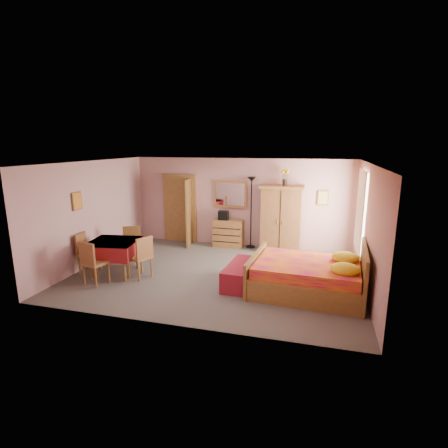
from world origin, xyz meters
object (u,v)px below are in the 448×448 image
(stereo, at_px, (223,215))
(chair_south, at_px, (96,262))
(dining_table, at_px, (115,257))
(chest_of_drawers, at_px, (228,233))
(chair_west, at_px, (89,253))
(sunflower_vase, at_px, (285,177))
(wall_mirror, at_px, (230,194))
(bench, at_px, (240,274))
(wardrobe, at_px, (281,219))
(floor_lamp, at_px, (251,213))
(chair_north, at_px, (132,246))
(bed, at_px, (307,267))
(chair_east, at_px, (140,257))

(stereo, bearing_deg, chair_south, -118.82)
(dining_table, bearing_deg, chair_south, -94.71)
(chest_of_drawers, height_order, chair_west, chair_west)
(sunflower_vase, bearing_deg, chest_of_drawers, -179.14)
(dining_table, distance_m, chair_south, 0.65)
(wall_mirror, height_order, sunflower_vase, sunflower_vase)
(chest_of_drawers, distance_m, bench, 2.86)
(stereo, distance_m, sunflower_vase, 2.10)
(stereo, distance_m, chair_west, 3.87)
(dining_table, bearing_deg, wardrobe, 38.06)
(chair_west, bearing_deg, stereo, 131.77)
(floor_lamp, xyz_separation_m, chair_west, (-3.32, -3.02, -0.57))
(wardrobe, bearing_deg, stereo, 177.26)
(chest_of_drawers, distance_m, floor_lamp, 0.92)
(wall_mirror, xyz_separation_m, floor_lamp, (0.65, -0.11, -0.51))
(chair_north, bearing_deg, chair_west, 22.70)
(bed, xyz_separation_m, bench, (-1.41, 0.03, -0.30))
(wall_mirror, bearing_deg, dining_table, -121.48)
(chair_south, bearing_deg, chest_of_drawers, 73.61)
(floor_lamp, xyz_separation_m, chair_north, (-2.62, -2.27, -0.57))
(chest_of_drawers, relative_size, stereo, 3.00)
(stereo, xyz_separation_m, chair_south, (-1.92, -3.50, -0.46))
(stereo, height_order, chair_south, stereo)
(wardrobe, xyz_separation_m, chair_north, (-3.51, -2.10, -0.47))
(stereo, relative_size, bed, 0.13)
(floor_lamp, bearing_deg, wall_mirror, 170.75)
(stereo, height_order, chair_east, stereo)
(sunflower_vase, distance_m, bed, 3.26)
(wall_mirror, distance_m, wardrobe, 1.68)
(floor_lamp, bearing_deg, chair_east, -123.68)
(stereo, bearing_deg, floor_lamp, 7.92)
(chest_of_drawers, xyz_separation_m, chair_east, (-1.35, -2.90, 0.08))
(chair_south, xyz_separation_m, chair_east, (0.73, 0.61, -0.00))
(wardrobe, relative_size, chair_west, 1.99)
(sunflower_vase, xyz_separation_m, chair_north, (-3.56, -2.19, -1.64))
(chest_of_drawers, distance_m, wardrobe, 1.64)
(chair_north, bearing_deg, chest_of_drawers, -156.10)
(sunflower_vase, xyz_separation_m, bench, (-0.63, -2.71, -1.88))
(bench, bearing_deg, wall_mirror, 108.43)
(floor_lamp, bearing_deg, bench, -83.64)
(stereo, xyz_separation_m, chair_east, (-1.20, -2.89, -0.46))
(sunflower_vase, bearing_deg, stereo, -178.94)
(floor_lamp, relative_size, sunflower_vase, 4.59)
(dining_table, bearing_deg, stereo, 56.76)
(wall_mirror, height_order, chair_north, wall_mirror)
(wall_mirror, distance_m, chair_west, 4.24)
(sunflower_vase, height_order, chair_north, sunflower_vase)
(sunflower_vase, relative_size, chair_east, 0.46)
(wardrobe, xyz_separation_m, sunflower_vase, (0.05, 0.10, 1.17))
(chest_of_drawers, bearing_deg, chair_south, -120.84)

